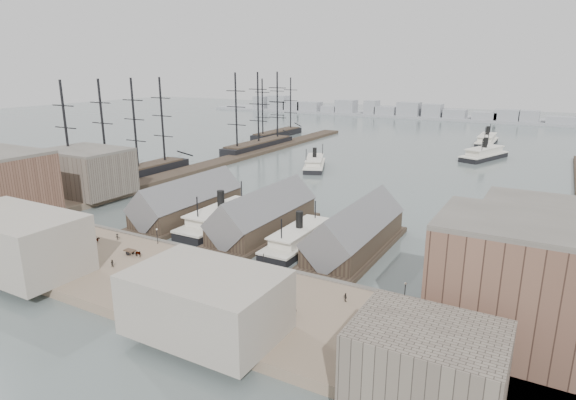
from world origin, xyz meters
The scene contains 41 objects.
ground centered at (0.00, 0.00, 0.00)m, with size 900.00×900.00×0.00m, color #4E5A5A.
quay centered at (0.00, -20.00, 1.00)m, with size 180.00×30.00×2.00m, color #796551.
seawall centered at (0.00, -5.20, 1.15)m, with size 180.00×1.20×2.30m, color #59544C.
west_wharf centered at (-68.00, 100.00, 0.80)m, with size 10.00×220.00×1.60m, color #2D231C.
ferry_shed_west centered at (-26.00, 16.88, 4.64)m, with size 14.00×42.00×12.60m.
ferry_shed_center centered at (0.00, 16.88, 4.64)m, with size 14.00×42.00×12.60m.
ferry_shed_east centered at (26.00, 16.88, 4.64)m, with size 14.00×42.00×12.60m.
warehouse_west_back centered at (-70.00, 18.00, 9.00)m, with size 26.00×20.00×14.00m, color #60564C.
warehouse_east_front centered at (66.00, -12.00, 11.50)m, with size 30.00×18.00×19.00m, color brown.
warehouse_east_back centered at (68.00, 15.00, 9.50)m, with size 28.00×20.00×15.00m, color #60564C.
street_bldg_center centered at (20.00, -32.00, 7.00)m, with size 24.00×16.00×10.00m, color gray.
street_bldg_west centered at (-30.00, -32.00, 8.00)m, with size 30.00×16.00×12.00m, color gray.
street_bldg_east centered at (55.00, -33.00, 7.50)m, with size 18.00×14.00×11.00m, color #60564C.
lamp_post_far_w centered at (-45.00, -7.00, 4.71)m, with size 0.44×0.44×3.92m.
lamp_post_near_w centered at (-15.00, -7.00, 4.71)m, with size 0.44×0.44×3.92m.
lamp_post_near_e centered at (15.00, -7.00, 4.71)m, with size 0.44×0.44×3.92m.
lamp_post_far_e centered at (45.00, -7.00, 4.71)m, with size 0.44×0.44×3.92m.
far_shore centered at (-2.07, 334.14, 3.91)m, with size 500.00×40.00×15.72m.
ferry_docked_west centered at (-13.00, 15.57, 2.58)m, with size 9.24×30.80×11.00m.
ferry_docked_east centered at (13.00, 12.64, 2.27)m, with size 8.13×27.10×9.68m.
ferry_open_near centered at (-25.68, 99.00, 2.26)m, with size 17.87×28.09×9.66m.
ferry_open_mid centered at (35.42, 158.19, 2.58)m, with size 19.20×32.18×11.02m.
ferry_open_far centered at (30.15, 206.06, 2.58)m, with size 9.46×30.91×11.02m.
sailing_ship_near centered at (-79.76, 41.57, 2.85)m, with size 9.45×65.08×38.84m.
sailing_ship_mid centered at (-73.75, 128.79, 2.88)m, with size 9.77×56.45×40.17m.
sailing_ship_far centered at (-89.24, 174.50, 2.60)m, with size 8.77×48.74×36.07m.
tram centered at (58.82, -18.50, 3.89)m, with size 4.00×10.62×3.69m.
horse_cart_left centered at (-29.13, -13.92, 2.77)m, with size 4.76×2.75×1.47m.
horse_cart_center centered at (-13.81, -15.17, 2.80)m, with size 4.88×1.62×1.56m.
horse_cart_right centered at (19.71, -20.77, 2.76)m, with size 4.72×2.35×1.45m.
pedestrian_0 centered at (-50.82, -8.96, 2.82)m, with size 0.60×0.44×1.64m, color black.
pedestrian_1 centered at (-33.17, -17.96, 2.90)m, with size 0.87×0.68×1.80m, color black.
pedestrian_2 centered at (-25.48, -9.85, 2.82)m, with size 1.06×0.61×1.64m, color black.
pedestrian_3 centered at (-22.93, -21.27, 2.87)m, with size 1.02×0.42×1.73m, color black.
pedestrian_4 centered at (-5.88, -12.95, 2.86)m, with size 0.84×0.55×1.73m, color black.
pedestrian_5 centered at (12.35, -18.65, 2.83)m, with size 0.61×0.44×1.66m, color black.
pedestrian_6 centered at (14.35, -13.52, 2.84)m, with size 0.82×0.64×1.69m, color black.
pedestrian_7 centered at (29.68, -20.46, 2.90)m, with size 1.16×0.67×1.80m, color black.
pedestrian_8 centered at (35.64, -11.97, 2.82)m, with size 0.96×0.40×1.64m, color black.
pedestrian_9 centered at (59.93, -23.58, 2.83)m, with size 0.81×0.53×1.66m, color black.
pedestrian_10 centered at (-13.62, -21.77, 2.79)m, with size 0.77×0.60×1.58m, color black.
Camera 1 is at (65.36, -85.81, 43.16)m, focal length 30.00 mm.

